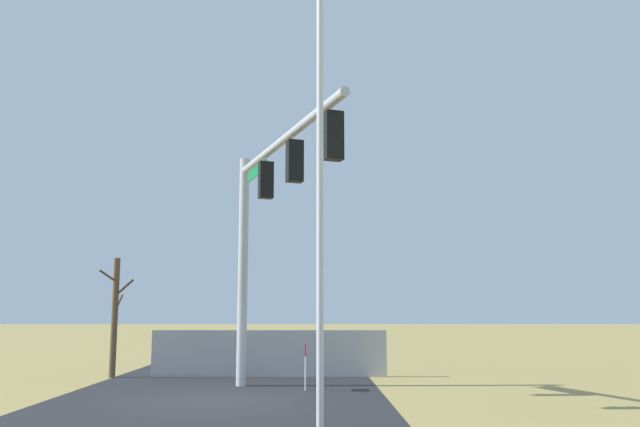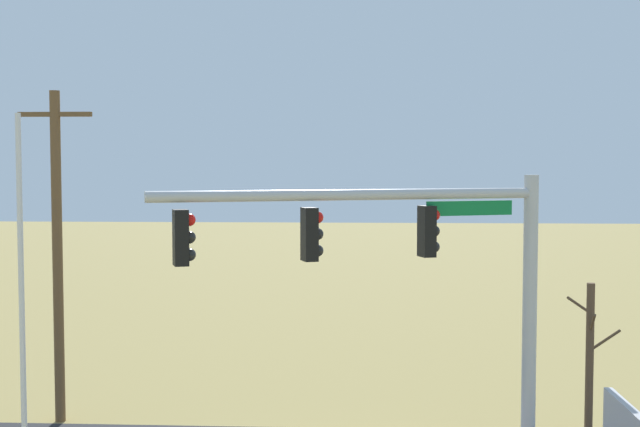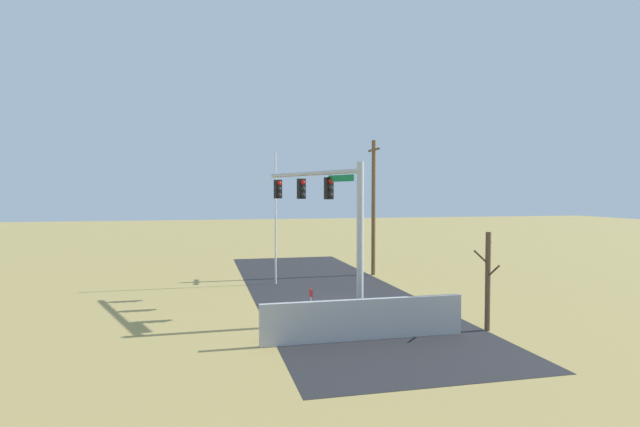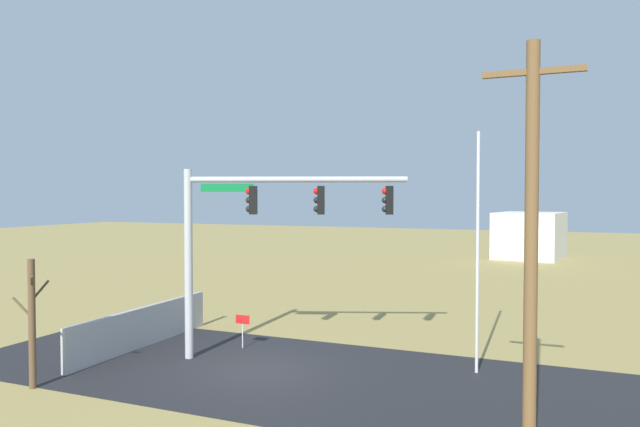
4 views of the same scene
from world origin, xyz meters
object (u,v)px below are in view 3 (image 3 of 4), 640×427
bare_tree (488,280)px  signal_mast (328,206)px  flagpole (276,218)px  open_sign (311,296)px  utility_pole (374,205)px

bare_tree → signal_mast: bearing=-131.5°
flagpole → open_sign: (8.26, 0.28, -2.88)m
open_sign → utility_pole: bearing=148.2°
utility_pole → open_sign: 12.39m
signal_mast → flagpole: 7.34m
utility_pole → bare_tree: 13.74m
utility_pole → bare_tree: bearing=-0.7°
flagpole → utility_pole: utility_pole is taller
utility_pole → open_sign: utility_pole is taller
signal_mast → utility_pole: size_ratio=0.83×
signal_mast → flagpole: bearing=-169.8°
utility_pole → bare_tree: utility_pole is taller
signal_mast → bare_tree: 7.33m
signal_mast → open_sign: bearing=-42.6°
bare_tree → flagpole: bearing=-151.4°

